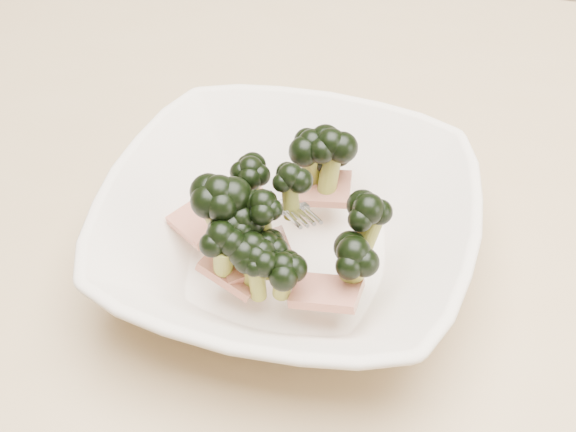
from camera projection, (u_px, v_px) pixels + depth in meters
The scene contains 2 objects.
dining_table at pixel (407, 300), 0.72m from camera, with size 1.20×0.80×0.75m.
broccoli_dish at pixel (288, 229), 0.59m from camera, with size 0.28×0.28×0.11m.
Camera 1 is at (0.01, -0.48, 1.21)m, focal length 50.00 mm.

